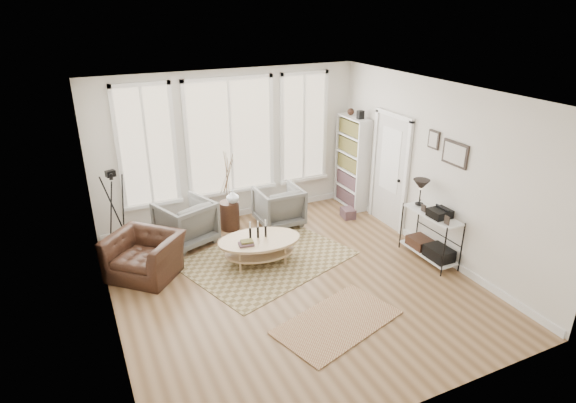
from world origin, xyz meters
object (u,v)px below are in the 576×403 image
armchair_right (279,206)px  accent_chair (144,256)px  side_table (229,193)px  bookcase (352,162)px  low_shelf (430,231)px  coffee_table (259,244)px  armchair_left (186,222)px

armchair_right → accent_chair: size_ratio=0.80×
side_table → bookcase: bearing=-0.1°
low_shelf → coffee_table: bearing=157.1°
low_shelf → armchair_left: size_ratio=1.47×
bookcase → armchair_right: bearing=-173.3°
armchair_left → accent_chair: bearing=21.8°
bookcase → accent_chair: size_ratio=1.97×
low_shelf → armchair_left: (-3.52, 2.30, -0.11)m
bookcase → side_table: (-2.68, 0.00, -0.22)m
side_table → armchair_left: bearing=-166.0°
bookcase → coffee_table: (-2.66, -1.42, -0.62)m
coffee_table → armchair_left: 1.51m
accent_chair → coffee_table: bearing=30.1°
low_shelf → coffee_table: 2.84m
coffee_table → accent_chair: size_ratio=1.40×
armchair_right → accent_chair: armchair_right is taller
side_table → accent_chair: 2.06m
coffee_table → low_shelf: bearing=-22.9°
bookcase → accent_chair: 4.59m
accent_chair → side_table: bearing=73.1°
low_shelf → accent_chair: low_shelf is taller
armchair_right → low_shelf: bearing=126.4°
accent_chair → low_shelf: bearing=24.1°
low_shelf → accent_chair: (-4.38, 1.51, -0.17)m
bookcase → armchair_left: size_ratio=2.32×
accent_chair → bookcase: bearing=55.9°
armchair_left → armchair_right: bearing=159.6°
armchair_right → accent_chair: (-2.68, -0.80, -0.04)m
low_shelf → coffee_table: size_ratio=0.89×
bookcase → side_table: size_ratio=1.35×
low_shelf → bookcase: bearing=88.7°
coffee_table → armchair_right: size_ratio=1.75×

